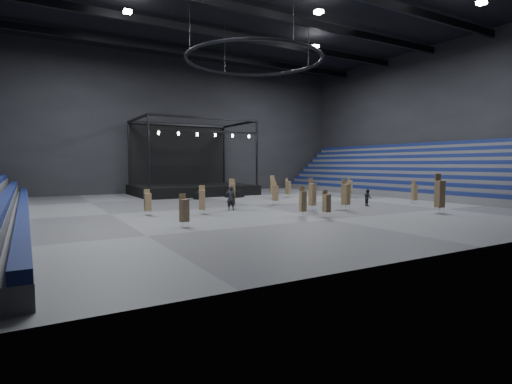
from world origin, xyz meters
TOP-DOWN VIEW (x-y plane):
  - floor at (0.00, 0.00)m, footprint 50.00×50.00m
  - ceiling at (0.00, 0.00)m, footprint 50.00×42.00m
  - wall_back at (0.00, 21.00)m, footprint 50.00×0.20m
  - wall_front at (0.00, -21.00)m, footprint 50.00×0.20m
  - wall_right at (25.00, 0.00)m, footprint 0.20×42.00m
  - bleachers_right at (22.94, 0.00)m, footprint 7.20×40.00m
  - stage at (0.00, 16.24)m, footprint 14.00×10.00m
  - truss_ring at (-0.00, 0.00)m, footprint 12.30×12.30m
  - roof_girders at (0.00, -0.00)m, footprint 49.00×30.35m
  - floodlights at (0.00, -4.00)m, footprint 28.60×16.60m
  - flight_case_left at (-1.80, 8.80)m, footprint 1.24×0.74m
  - flight_case_mid at (2.22, 9.40)m, footprint 1.30×1.00m
  - flight_case_right at (3.04, 8.71)m, footprint 1.29×1.00m
  - chair_stack_0 at (-0.59, -8.15)m, footprint 0.49×0.49m
  - chair_stack_1 at (-10.24, -2.21)m, footprint 0.46×0.46m
  - chair_stack_2 at (-9.86, -8.92)m, footprint 0.53×0.53m
  - chair_stack_3 at (9.55, -11.99)m, footprint 0.64×0.64m
  - chair_stack_4 at (4.79, -6.78)m, footprint 0.63×0.63m
  - chair_stack_5 at (14.00, 2.53)m, footprint 0.46×0.46m
  - chair_stack_6 at (2.17, -0.17)m, footprint 0.48×0.48m
  - chair_stack_7 at (14.00, -6.17)m, footprint 0.51×0.51m
  - chair_stack_8 at (7.77, 5.86)m, footprint 0.62×0.62m
  - chair_stack_9 at (5.65, 5.76)m, footprint 0.64×0.64m
  - chair_stack_10 at (-3.15, -1.85)m, footprint 0.67×0.67m
  - chair_stack_11 at (-6.59, -3.71)m, footprint 0.60×0.60m
  - chair_stack_12 at (2.36, -5.47)m, footprint 0.54×0.54m
  - chair_stack_13 at (0.58, -9.40)m, footprint 0.45×0.45m
  - man_center at (-3.47, -2.21)m, footprint 0.84×0.68m
  - crew_member at (8.74, -5.35)m, footprint 0.78×0.88m

SIDE VIEW (x-z plane):
  - floor at x=0.00m, z-range 0.00..0.00m
  - flight_case_right at x=3.04m, z-range 0.00..0.77m
  - flight_case_mid at x=2.22m, z-range 0.00..0.78m
  - flight_case_left at x=-1.80m, z-range 0.00..0.78m
  - crew_member at x=8.74m, z-range 0.00..1.51m
  - man_center at x=-3.47m, z-range 0.00..1.99m
  - chair_stack_13 at x=0.58m, z-range 0.07..1.99m
  - chair_stack_1 at x=-10.24m, z-range 0.07..2.02m
  - chair_stack_2 at x=-9.86m, z-range 0.06..2.08m
  - chair_stack_6 at x=2.17m, z-range 0.06..2.16m
  - chair_stack_0 at x=-0.59m, z-range 0.03..2.22m
  - chair_stack_7 at x=14.00m, z-range 0.03..2.26m
  - chair_stack_8 at x=7.77m, z-range 0.06..2.24m
  - chair_stack_11 at x=-6.59m, z-range 0.05..2.25m
  - chair_stack_5 at x=14.00m, z-range 0.02..2.33m
  - chair_stack_9 at x=5.65m, z-range 0.05..2.58m
  - chair_stack_10 at x=-3.15m, z-range 0.05..2.62m
  - chair_stack_4 at x=4.79m, z-range 0.06..2.60m
  - chair_stack_12 at x=2.36m, z-range 0.02..2.67m
  - stage at x=0.00m, z-range -3.15..6.05m
  - chair_stack_3 at x=9.55m, z-range 0.02..3.07m
  - bleachers_right at x=22.94m, z-range -1.47..4.93m
  - wall_back at x=0.00m, z-range 0.00..18.00m
  - wall_front at x=0.00m, z-range 0.00..18.00m
  - wall_right at x=25.00m, z-range 0.00..18.00m
  - truss_ring at x=0.00m, z-range 10.43..15.58m
  - floodlights at x=0.00m, z-range 16.48..16.73m
  - roof_girders at x=0.00m, z-range 16.85..17.55m
  - ceiling at x=0.00m, z-range 17.90..18.10m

